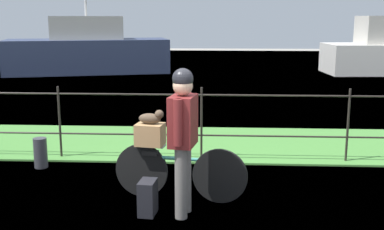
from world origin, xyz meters
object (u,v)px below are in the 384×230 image
object	(u,v)px
backpack_on_paving	(148,198)
moored_boat_near	(88,51)
wooden_crate	(150,134)
moored_boat_mid	(384,52)
terrier_dog	(152,118)
cyclist_person	(183,129)
bicycle_main	(179,172)
mooring_bollard	(40,153)

from	to	relation	value
backpack_on_paving	moored_boat_near	world-z (taller)	moored_boat_near
wooden_crate	backpack_on_paving	size ratio (longest dim) A/B	0.84
moored_boat_near	moored_boat_mid	distance (m)	11.95
terrier_dog	cyclist_person	xyz separation A→B (m)	(0.42, -0.53, -0.02)
bicycle_main	backpack_on_paving	bearing A→B (deg)	-123.13
cyclist_person	mooring_bollard	world-z (taller)	cyclist_person
terrier_dog	backpack_on_paving	size ratio (longest dim) A/B	0.81
backpack_on_paving	moored_boat_near	xyz separation A→B (m)	(-4.51, 14.11, 0.67)
mooring_bollard	moored_boat_near	bearing A→B (deg)	102.00
backpack_on_paving	cyclist_person	bearing A→B (deg)	97.65
bicycle_main	cyclist_person	bearing A→B (deg)	-79.24
cyclist_person	mooring_bollard	xyz separation A→B (m)	(-2.27, 1.63, -0.78)
mooring_bollard	moored_boat_mid	bearing A→B (deg)	54.17
moored_boat_mid	wooden_crate	bearing A→B (deg)	-118.14
cyclist_person	moored_boat_near	world-z (taller)	moored_boat_near
terrier_dog	mooring_bollard	bearing A→B (deg)	149.14
mooring_bollard	moored_boat_near	world-z (taller)	moored_boat_near
bicycle_main	moored_boat_near	world-z (taller)	moored_boat_near
bicycle_main	wooden_crate	bearing A→B (deg)	170.39
mooring_bollard	moored_boat_near	size ratio (longest dim) A/B	0.07
cyclist_person	backpack_on_paving	world-z (taller)	cyclist_person
terrier_dog	backpack_on_paving	bearing A→B (deg)	-88.47
wooden_crate	cyclist_person	world-z (taller)	cyclist_person
mooring_bollard	cyclist_person	bearing A→B (deg)	-35.74
terrier_dog	mooring_bollard	distance (m)	2.29
terrier_dog	cyclist_person	world-z (taller)	cyclist_person
mooring_bollard	moored_boat_mid	world-z (taller)	moored_boat_mid
bicycle_main	backpack_on_paving	size ratio (longest dim) A/B	4.13
terrier_dog	moored_boat_mid	bearing A→B (deg)	61.94
bicycle_main	moored_boat_mid	xyz separation A→B (m)	(7.12, 14.03, 0.49)
terrier_dog	backpack_on_paving	world-z (taller)	terrier_dog
terrier_dog	bicycle_main	bearing A→B (deg)	-9.61
mooring_bollard	moored_boat_mid	size ratio (longest dim) A/B	0.10
backpack_on_paving	moored_boat_near	size ratio (longest dim) A/B	0.06
wooden_crate	mooring_bollard	xyz separation A→B (m)	(-1.82, 1.10, -0.58)
wooden_crate	mooring_bollard	bearing A→B (deg)	148.89
wooden_crate	moored_boat_near	size ratio (longest dim) A/B	0.05
bicycle_main	moored_boat_mid	size ratio (longest dim) A/B	0.35
bicycle_main	terrier_dog	distance (m)	0.74
cyclist_person	mooring_bollard	bearing A→B (deg)	144.26
backpack_on_paving	moored_boat_near	distance (m)	14.83
moored_boat_near	terrier_dog	bearing A→B (deg)	-71.67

